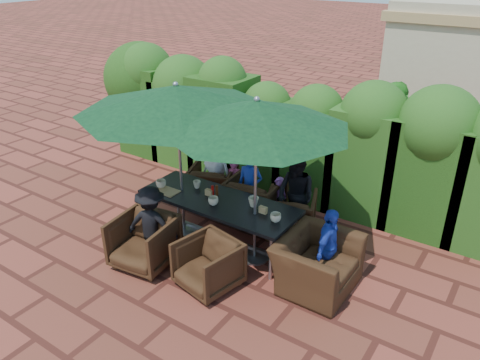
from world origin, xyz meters
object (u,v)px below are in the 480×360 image
Objects in this scene: umbrella_right at (257,115)px; chair_far_right at (290,212)px; chair_far_left at (213,183)px; dining_table at (218,204)px; chair_end_right at (317,256)px; chair_near_right at (208,263)px; chair_far_mid at (255,197)px; umbrella_left at (176,99)px; chair_near_left at (144,239)px.

umbrella_right reaches higher than chair_far_right.
umbrella_right is 2.59m from chair_far_left.
chair_end_right reaches higher than dining_table.
chair_far_left is 2.80m from chair_end_right.
chair_far_right is 1.81m from chair_near_right.
chair_far_mid is at bearing 153.70° from chair_far_left.
umbrella_left is at bearing 44.96° from chair_far_mid.
dining_table is 1.22m from chair_near_left.
chair_far_right is (1.65, -0.15, -0.01)m from chair_far_left.
umbrella_left is 3.53× the size of chair_near_left.
umbrella_left is at bearing 10.40° from chair_far_right.
chair_end_right is (0.92, -0.96, 0.08)m from chair_far_right.
chair_near_left is at bearing -117.58° from dining_table.
chair_far_left is 2.07m from chair_near_left.
umbrella_left is 3.66× the size of chair_far_left.
umbrella_right is at bearing 32.29° from chair_near_left.
chair_far_mid is at bearing 83.49° from dining_table.
dining_table is at bearing 130.35° from chair_near_right.
umbrella_left is 2.95m from chair_end_right.
umbrella_right is at bearing 61.93° from chair_far_right.
chair_near_left is at bearing 33.92° from chair_far_right.
umbrella_left is 2.37m from chair_near_right.
chair_far_left is 0.92× the size of chair_far_mid.
chair_near_left reaches higher than chair_far_left.
chair_far_right is at bearing 170.89° from chair_far_mid.
chair_far_left is at bearing 146.09° from umbrella_right.
chair_far_left is at bearing -11.46° from chair_far_mid.
chair_far_mid reaches higher than chair_near_right.
chair_near_right is at bearing 105.28° from chair_far_left.
chair_far_right is at bearing 82.78° from umbrella_right.
umbrella_right reaches higher than chair_far_mid.
chair_far_left is at bearing 91.33° from chair_near_left.
dining_table is 2.85× the size of chair_far_mid.
chair_near_right is at bearing -100.11° from umbrella_right.
chair_far_mid is (0.96, -0.10, 0.03)m from chair_far_left.
chair_far_left is 0.73× the size of chair_end_right.
umbrella_right reaches higher than chair_far_left.
chair_near_left is (-0.65, -1.95, -0.02)m from chair_far_mid.
chair_far_mid is at bearing 50.27° from umbrella_left.
umbrella_right is 2.40m from chair_near_left.
umbrella_left is 2.10m from chair_far_left.
umbrella_right is at bearing 91.51° from chair_near_right.
umbrella_left reaches higher than chair_near_left.
chair_far_right is (0.79, 0.84, -0.29)m from dining_table.
umbrella_left is 1.16× the size of umbrella_right.
umbrella_right is at bearing 0.20° from umbrella_left.
dining_table is 1.68m from umbrella_right.
chair_far_mid is 1.11× the size of chair_far_right.
chair_far_mid is at bearing 114.39° from chair_near_right.
chair_near_left reaches higher than chair_near_right.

